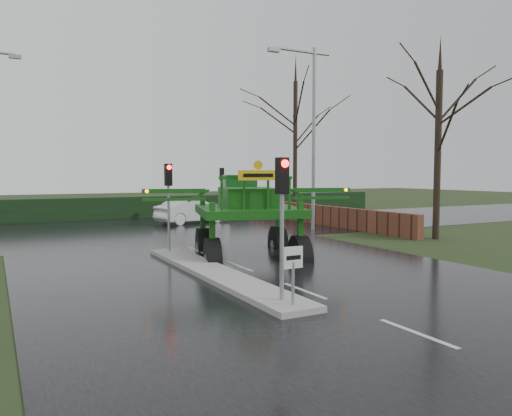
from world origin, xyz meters
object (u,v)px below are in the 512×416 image
traffic_signal_mid (168,188)px  street_light_right (309,121)px  keep_left_sign (293,266)px  traffic_signal_near (282,198)px  crop_sprayer (211,202)px  white_sedan (193,223)px  traffic_signal_far (222,182)px

traffic_signal_mid → street_light_right: size_ratio=0.35×
keep_left_sign → traffic_signal_mid: (0.00, 8.99, 1.53)m
traffic_signal_near → street_light_right: size_ratio=0.35×
crop_sprayer → white_sedan: 13.99m
keep_left_sign → white_sedan: keep_left_sign is taller
keep_left_sign → street_light_right: bearing=54.9°
traffic_signal_near → traffic_signal_mid: same height
keep_left_sign → traffic_signal_mid: 9.12m
keep_left_sign → traffic_signal_near: bearing=90.0°
traffic_signal_mid → crop_sprayer: bearing=-68.6°
crop_sprayer → keep_left_sign: bearing=-81.3°
keep_left_sign → traffic_signal_far: (7.80, 21.51, 1.53)m
traffic_signal_far → keep_left_sign: bearing=70.1°
traffic_signal_mid → white_sedan: 12.37m
traffic_signal_far → crop_sprayer: 16.27m
traffic_signal_mid → street_light_right: bearing=25.4°
traffic_signal_mid → white_sedan: traffic_signal_mid is taller
white_sedan → street_light_right: bearing=-159.2°
traffic_signal_near → white_sedan: bearing=75.3°
traffic_signal_mid → white_sedan: bearing=65.1°
keep_left_sign → crop_sprayer: 6.94m
traffic_signal_far → crop_sprayer: (-6.94, -14.70, -0.46)m
traffic_signal_far → street_light_right: street_light_right is taller
keep_left_sign → crop_sprayer: bearing=82.8°
white_sedan → crop_sprayer: bearing=148.7°
traffic_signal_near → traffic_signal_mid: 8.50m
street_light_right → crop_sprayer: size_ratio=1.28×
traffic_signal_mid → traffic_signal_far: 14.75m
keep_left_sign → traffic_signal_far: bearing=70.1°
keep_left_sign → traffic_signal_far: 22.93m
crop_sprayer → white_sedan: size_ratio=1.64×
traffic_signal_near → street_light_right: street_light_right is taller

